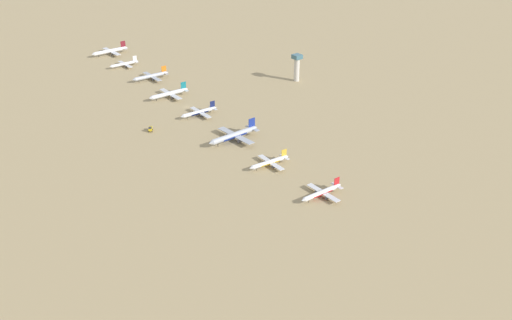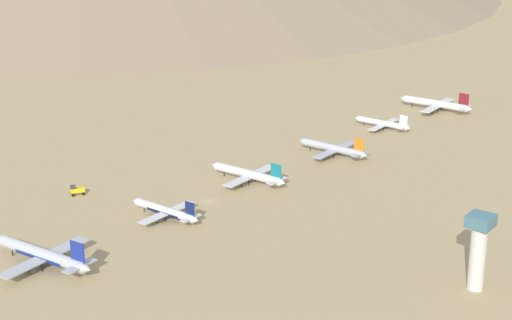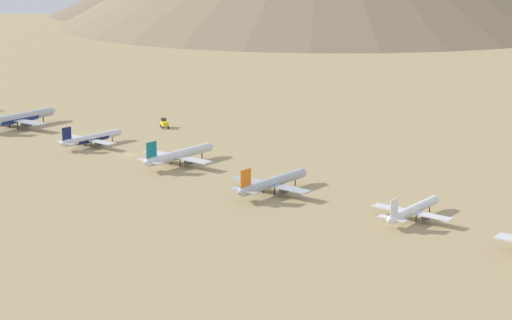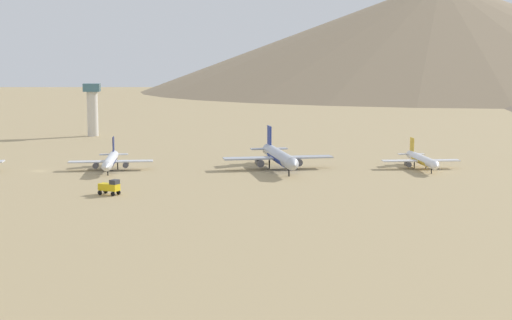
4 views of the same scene
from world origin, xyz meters
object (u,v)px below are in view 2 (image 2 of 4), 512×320
(parked_jet_5, at_px, (42,255))
(parked_jet_2, at_px, (333,148))
(parked_jet_0, at_px, (436,104))
(parked_jet_3, at_px, (248,174))
(parked_jet_4, at_px, (165,211))
(service_truck, at_px, (77,190))
(control_tower, at_px, (478,247))
(parked_jet_1, at_px, (383,123))

(parked_jet_5, bearing_deg, parked_jet_2, -94.91)
(parked_jet_0, height_order, parked_jet_2, parked_jet_0)
(parked_jet_3, relative_size, parked_jet_4, 1.15)
(parked_jet_0, relative_size, parked_jet_5, 0.92)
(parked_jet_2, distance_m, service_truck, 110.61)
(parked_jet_0, xyz_separation_m, parked_jet_4, (11.29, 185.75, -0.75))
(parked_jet_2, bearing_deg, parked_jet_5, 85.09)
(parked_jet_4, bearing_deg, parked_jet_3, -90.64)
(parked_jet_3, distance_m, service_truck, 65.99)
(parked_jet_2, height_order, parked_jet_3, parked_jet_3)
(parked_jet_3, bearing_deg, parked_jet_0, -94.43)
(parked_jet_0, xyz_separation_m, parked_jet_2, (2.50, 91.17, -0.38))
(parked_jet_0, distance_m, control_tower, 195.17)
(parked_jet_1, height_order, control_tower, control_tower)
(parked_jet_0, distance_m, parked_jet_3, 139.56)
(parked_jet_2, relative_size, control_tower, 1.49)
(parked_jet_4, bearing_deg, parked_jet_5, 85.82)
(parked_jet_0, relative_size, service_truck, 6.85)
(parked_jet_0, distance_m, parked_jet_2, 91.20)
(parked_jet_3, bearing_deg, parked_jet_5, 87.50)
(parked_jet_2, distance_m, parked_jet_4, 94.99)
(parked_jet_0, xyz_separation_m, parked_jet_1, (5.60, 43.86, -0.91))
(parked_jet_0, relative_size, control_tower, 1.66)
(parked_jet_3, height_order, parked_jet_5, parked_jet_5)
(parked_jet_1, xyz_separation_m, parked_jet_2, (-3.10, 47.31, 0.53))
(parked_jet_5, bearing_deg, service_truck, -51.00)
(parked_jet_1, bearing_deg, parked_jet_3, 86.89)
(parked_jet_1, distance_m, service_truck, 153.08)
(parked_jet_5, relative_size, service_truck, 7.41)
(parked_jet_0, bearing_deg, service_truck, 74.12)
(parked_jet_0, relative_size, parked_jet_1, 1.32)
(parked_jet_3, xyz_separation_m, control_tower, (-108.37, 29.61, 9.82))
(parked_jet_0, height_order, parked_jet_3, parked_jet_0)
(parked_jet_1, xyz_separation_m, service_truck, (48.21, 145.29, -0.80))
(parked_jet_2, xyz_separation_m, service_truck, (51.31, 97.98, -1.33))
(parked_jet_2, xyz_separation_m, control_tower, (-100.10, 77.58, 9.94))
(parked_jet_5, height_order, control_tower, control_tower)
(control_tower, bearing_deg, parked_jet_5, 31.22)
(parked_jet_2, height_order, parked_jet_4, parked_jet_2)
(parked_jet_3, height_order, parked_jet_4, parked_jet_3)
(parked_jet_0, distance_m, parked_jet_5, 237.50)
(parked_jet_4, bearing_deg, parked_jet_1, -92.30)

